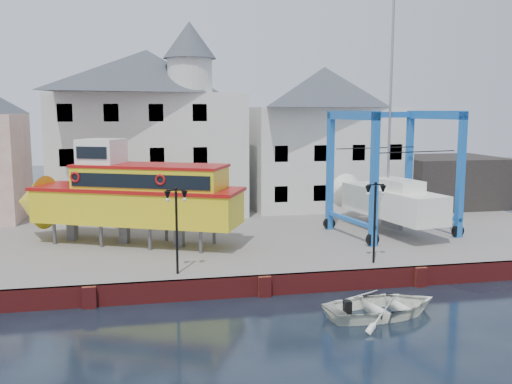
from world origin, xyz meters
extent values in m
plane|color=black|center=(0.00, 0.00, 0.00)|extent=(140.00, 140.00, 0.00)
cube|color=slate|center=(0.00, 11.00, 0.50)|extent=(44.00, 22.00, 1.00)
cube|color=maroon|center=(0.00, 0.12, 0.50)|extent=(44.00, 0.25, 1.00)
cube|color=maroon|center=(-8.00, -0.05, 0.50)|extent=(0.60, 0.36, 1.00)
cube|color=maroon|center=(0.00, -0.05, 0.50)|extent=(0.60, 0.36, 1.00)
cube|color=maroon|center=(8.00, -0.05, 0.50)|extent=(0.60, 0.36, 1.00)
cube|color=silver|center=(-5.00, 18.50, 5.50)|extent=(14.00, 8.00, 9.00)
pyramid|color=#39414B|center=(-5.00, 18.50, 11.60)|extent=(14.00, 8.00, 3.20)
cube|color=black|center=(-10.50, 14.54, 2.60)|extent=(1.00, 0.08, 1.20)
cube|color=black|center=(-7.50, 14.54, 2.60)|extent=(1.00, 0.08, 1.20)
cube|color=black|center=(-4.50, 14.54, 2.60)|extent=(1.00, 0.08, 1.20)
cube|color=black|center=(-1.50, 14.54, 2.60)|extent=(1.00, 0.08, 1.20)
cube|color=black|center=(-10.50, 14.54, 5.60)|extent=(1.00, 0.08, 1.20)
cube|color=black|center=(-7.50, 14.54, 5.60)|extent=(1.00, 0.08, 1.20)
cube|color=black|center=(-4.50, 14.54, 5.60)|extent=(1.00, 0.08, 1.20)
cube|color=black|center=(-1.50, 14.54, 5.60)|extent=(1.00, 0.08, 1.20)
cube|color=black|center=(-10.50, 14.54, 8.60)|extent=(1.00, 0.08, 1.20)
cube|color=black|center=(-7.50, 14.54, 8.60)|extent=(1.00, 0.08, 1.20)
cube|color=black|center=(-4.50, 14.54, 8.60)|extent=(1.00, 0.08, 1.20)
cube|color=black|center=(-1.50, 14.54, 8.60)|extent=(1.00, 0.08, 1.20)
cylinder|color=silver|center=(-2.00, 16.10, 11.20)|extent=(3.20, 3.20, 2.40)
cone|color=#39414B|center=(-2.00, 16.10, 13.70)|extent=(3.80, 3.80, 2.60)
cube|color=silver|center=(9.00, 19.00, 5.00)|extent=(12.00, 8.00, 8.00)
pyramid|color=#39414B|center=(9.00, 19.00, 10.60)|extent=(12.00, 8.00, 3.20)
cube|color=black|center=(4.50, 15.04, 2.60)|extent=(1.00, 0.08, 1.20)
cube|color=black|center=(7.50, 15.04, 2.60)|extent=(1.00, 0.08, 1.20)
cube|color=black|center=(10.50, 15.04, 2.60)|extent=(1.00, 0.08, 1.20)
cube|color=black|center=(13.50, 15.04, 2.60)|extent=(1.00, 0.08, 1.20)
cube|color=black|center=(4.50, 15.04, 5.60)|extent=(1.00, 0.08, 1.20)
cube|color=black|center=(7.50, 15.04, 5.60)|extent=(1.00, 0.08, 1.20)
cube|color=black|center=(10.50, 15.04, 5.60)|extent=(1.00, 0.08, 1.20)
cube|color=black|center=(13.50, 15.04, 5.60)|extent=(1.00, 0.08, 1.20)
cube|color=black|center=(19.00, 17.00, 3.00)|extent=(8.00, 7.00, 4.00)
cylinder|color=black|center=(-4.00, 1.20, 3.00)|extent=(0.12, 0.12, 4.00)
cube|color=black|center=(-4.00, 1.20, 5.05)|extent=(0.90, 0.06, 0.06)
sphere|color=black|center=(-4.00, 1.20, 5.12)|extent=(0.16, 0.16, 0.16)
cone|color=black|center=(-4.40, 1.20, 4.78)|extent=(0.32, 0.32, 0.45)
sphere|color=white|center=(-4.40, 1.20, 4.60)|extent=(0.18, 0.18, 0.18)
cone|color=black|center=(-3.60, 1.20, 4.78)|extent=(0.32, 0.32, 0.45)
sphere|color=white|center=(-3.60, 1.20, 4.60)|extent=(0.18, 0.18, 0.18)
cylinder|color=black|center=(6.00, 1.20, 3.00)|extent=(0.12, 0.12, 4.00)
cube|color=black|center=(6.00, 1.20, 5.05)|extent=(0.90, 0.06, 0.06)
sphere|color=black|center=(6.00, 1.20, 5.12)|extent=(0.16, 0.16, 0.16)
cone|color=black|center=(5.60, 1.20, 4.78)|extent=(0.32, 0.32, 0.45)
sphere|color=white|center=(5.60, 1.20, 4.60)|extent=(0.18, 0.18, 0.18)
cone|color=black|center=(6.40, 1.20, 4.78)|extent=(0.32, 0.32, 0.45)
sphere|color=white|center=(6.40, 1.20, 4.60)|extent=(0.18, 0.18, 0.18)
cylinder|color=#59595E|center=(-10.67, 8.74, 1.64)|extent=(0.27, 0.27, 1.29)
cylinder|color=#59595E|center=(-9.66, 10.92, 1.64)|extent=(0.27, 0.27, 1.29)
cylinder|color=#59595E|center=(-7.95, 7.47, 1.64)|extent=(0.27, 0.27, 1.29)
cylinder|color=#59595E|center=(-6.93, 9.65, 1.64)|extent=(0.27, 0.27, 1.29)
cylinder|color=#59595E|center=(-5.23, 6.20, 1.64)|extent=(0.27, 0.27, 1.29)
cylinder|color=#59595E|center=(-4.21, 8.38, 1.64)|extent=(0.27, 0.27, 1.29)
cylinder|color=#59595E|center=(-2.50, 4.94, 1.64)|extent=(0.27, 0.27, 1.29)
cylinder|color=#59595E|center=(-1.49, 7.11, 1.64)|extent=(0.27, 0.27, 1.29)
cube|color=#59595E|center=(-9.78, 9.65, 1.64)|extent=(0.65, 0.61, 1.29)
cube|color=#59595E|center=(-6.66, 8.20, 1.64)|extent=(0.65, 0.61, 1.29)
cube|color=#59595E|center=(-3.55, 6.75, 1.64)|extent=(0.65, 0.61, 1.29)
cube|color=gold|center=(-5.88, 7.84, 3.23)|extent=(12.27, 8.03, 1.89)
cone|color=gold|center=(-12.19, 10.77, 3.23)|extent=(3.09, 3.75, 3.26)
cube|color=#A1100E|center=(-5.88, 7.84, 4.26)|extent=(12.56, 8.26, 0.19)
cube|color=gold|center=(-5.11, 7.47, 4.86)|extent=(9.01, 6.27, 1.37)
cube|color=black|center=(-5.74, 6.12, 4.91)|extent=(7.50, 3.53, 0.77)
cube|color=black|center=(-4.48, 8.82, 4.91)|extent=(7.50, 3.53, 0.77)
cube|color=#A1100E|center=(-5.11, 7.47, 5.63)|extent=(9.21, 6.42, 0.15)
cube|color=white|center=(-7.83, 8.74, 6.33)|extent=(2.97, 2.97, 1.56)
cube|color=black|center=(-8.31, 7.70, 6.40)|extent=(1.72, 0.85, 0.69)
torus|color=#A1100E|center=(-9.26, 7.71, 5.03)|extent=(0.60, 0.36, 0.60)
torus|color=#A1100E|center=(-4.59, 5.54, 5.03)|extent=(0.60, 0.36, 0.60)
cube|color=blue|center=(7.38, 4.65, 4.83)|extent=(0.45, 0.45, 7.66)
cylinder|color=black|center=(7.38, 4.65, 1.38)|extent=(0.80, 0.41, 0.77)
cube|color=blue|center=(6.44, 9.65, 4.83)|extent=(0.45, 0.45, 7.66)
cylinder|color=black|center=(6.44, 9.65, 1.38)|extent=(0.80, 0.41, 0.77)
cube|color=blue|center=(13.46, 5.79, 4.83)|extent=(0.45, 0.45, 7.66)
cylinder|color=black|center=(13.46, 5.79, 1.38)|extent=(0.80, 0.41, 0.77)
cube|color=blue|center=(12.52, 10.79, 4.83)|extent=(0.45, 0.45, 7.66)
cylinder|color=black|center=(12.52, 10.79, 1.38)|extent=(0.80, 0.41, 0.77)
cube|color=blue|center=(6.91, 7.15, 8.47)|extent=(1.38, 5.45, 0.54)
cube|color=blue|center=(6.91, 7.15, 2.09)|extent=(1.27, 5.43, 0.23)
cube|color=blue|center=(12.99, 8.29, 8.47)|extent=(1.38, 5.45, 0.54)
cube|color=blue|center=(12.99, 8.29, 2.09)|extent=(1.27, 5.43, 0.23)
cube|color=blue|center=(9.48, 10.22, 8.47)|extent=(6.52, 1.59, 0.38)
cube|color=white|center=(9.95, 7.72, 2.97)|extent=(3.99, 8.53, 1.75)
cone|color=white|center=(9.05, 12.50, 2.97)|extent=(2.80, 2.18, 2.52)
cube|color=#59595E|center=(9.95, 7.72, 1.71)|extent=(0.62, 1.98, 0.77)
cube|color=white|center=(10.05, 7.18, 4.17)|extent=(2.33, 3.55, 0.66)
cylinder|color=#99999E|center=(9.85, 8.25, 9.86)|extent=(0.19, 0.19, 12.04)
cube|color=black|center=(10.31, 5.78, 6.31)|extent=(5.89, 1.22, 0.05)
cube|color=black|center=(9.59, 9.65, 6.31)|extent=(5.89, 1.22, 0.05)
imported|color=white|center=(4.47, -3.48, 0.00)|extent=(5.59, 4.33, 1.07)
camera|label=1|loc=(-5.50, -25.52, 8.77)|focal=40.00mm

